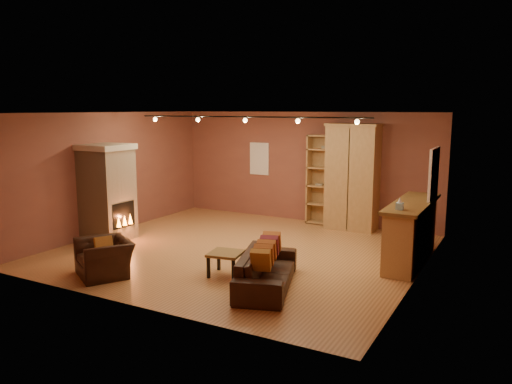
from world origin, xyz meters
The scene contains 16 objects.
floor centered at (0.00, 0.00, 0.00)m, with size 7.00×7.00×0.00m, color #A76B3B.
ceiling centered at (0.00, 0.00, 2.80)m, with size 7.00×7.00×0.00m, color brown.
back_wall centered at (0.00, 3.25, 1.40)m, with size 7.00×0.02×2.80m, color brown.
left_wall centered at (-3.50, 0.00, 1.40)m, with size 0.02×6.50×2.80m, color brown.
right_wall centered at (3.50, 0.00, 1.40)m, with size 0.02×6.50×2.80m, color brown.
fireplace centered at (-3.04, -0.60, 1.06)m, with size 1.01×0.98×2.12m.
back_window centered at (-1.30, 3.23, 1.55)m, with size 0.56×0.04×0.86m, color white.
bookcase centered at (0.65, 3.13, 1.14)m, with size 0.92×0.36×2.24m.
armoire centered at (1.39, 2.93, 1.27)m, with size 1.24×0.71×2.54m.
bar_counter centered at (3.20, 0.89, 0.59)m, with size 0.64×2.43×1.16m.
tissue_box centered at (3.15, 0.05, 1.25)m, with size 0.12×0.12×0.22m.
right_window centered at (3.47, 1.40, 1.65)m, with size 0.05×0.90×1.00m, color white.
loveseat centered at (1.43, -1.60, 0.40)m, with size 1.16×2.06×0.80m.
armchair centered at (-1.32, -2.45, 0.43)m, with size 1.16×1.04×0.85m.
coffee_table centered at (0.54, -1.43, 0.36)m, with size 0.64×0.64×0.42m.
track_rail centered at (0.00, 0.20, 2.69)m, with size 5.20×0.09×0.13m.
Camera 1 is at (5.00, -8.54, 2.89)m, focal length 35.00 mm.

